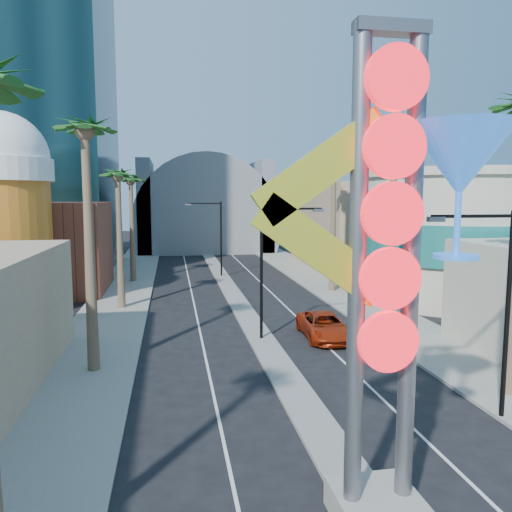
{
  "coord_description": "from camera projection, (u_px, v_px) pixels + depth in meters",
  "views": [
    {
      "loc": [
        -5.14,
        -8.43,
        8.49
      ],
      "look_at": [
        -0.25,
        20.45,
        5.01
      ],
      "focal_mm": 35.0,
      "sensor_mm": 36.0,
      "label": 1
    }
  ],
  "objects": [
    {
      "name": "streetlight_2",
      "position": [
        497.0,
        296.0,
        18.49
      ],
      "size": [
        3.45,
        0.25,
        8.0
      ],
      "color": "black",
      "rests_on": "ground"
    },
    {
      "name": "filler_east",
      "position": [
        352.0,
        226.0,
        59.17
      ],
      "size": [
        10.0,
        20.0,
        10.0
      ],
      "primitive_type": "cube",
      "color": "tan",
      "rests_on": "ground"
    },
    {
      "name": "canopy",
      "position": [
        204.0,
        223.0,
        80.09
      ],
      "size": [
        22.0,
        16.0,
        22.0
      ],
      "color": "slate",
      "rests_on": "ground"
    },
    {
      "name": "turquoise_building",
      "position": [
        451.0,
        236.0,
        41.85
      ],
      "size": [
        16.6,
        16.6,
        10.6
      ],
      "color": "#B9B29C",
      "rests_on": "ground"
    },
    {
      "name": "palm_7",
      "position": [
        334.0,
        170.0,
        43.61
      ],
      "size": [
        2.4,
        2.4,
        12.7
      ],
      "color": "brown",
      "rests_on": "ground"
    },
    {
      "name": "streetlight_1",
      "position": [
        216.0,
        231.0,
        52.52
      ],
      "size": [
        3.79,
        0.25,
        8.0
      ],
      "color": "black",
      "rests_on": "ground"
    },
    {
      "name": "palm_3",
      "position": [
        131.0,
        187.0,
        48.61
      ],
      "size": [
        2.4,
        2.4,
        11.2
      ],
      "color": "brown",
      "rests_on": "ground"
    },
    {
      "name": "palm_2",
      "position": [
        118.0,
        183.0,
        36.87
      ],
      "size": [
        2.4,
        2.4,
        11.2
      ],
      "color": "brown",
      "rests_on": "ground"
    },
    {
      "name": "beer_mug",
      "position": [
        4.0,
        206.0,
        35.73
      ],
      "size": [
        7.0,
        7.0,
        14.5
      ],
      "color": "#B16617",
      "rests_on": "ground"
    },
    {
      "name": "hotel_tower",
      "position": [
        12.0,
        45.0,
        54.42
      ],
      "size": [
        20.0,
        20.0,
        50.0
      ],
      "primitive_type": "cube",
      "color": "black",
      "rests_on": "ground"
    },
    {
      "name": "neon_sign",
      "position": [
        417.0,
        245.0,
        12.28
      ],
      "size": [
        6.53,
        2.6,
        12.55
      ],
      "color": "gray",
      "rests_on": "ground"
    },
    {
      "name": "palm_1",
      "position": [
        85.0,
        146.0,
        23.0
      ],
      "size": [
        2.4,
        2.4,
        12.7
      ],
      "color": "brown",
      "rests_on": "ground"
    },
    {
      "name": "sidewalk_west",
      "position": [
        122.0,
        295.0,
        42.79
      ],
      "size": [
        5.0,
        100.0,
        0.15
      ],
      "primitive_type": "cube",
      "color": "gray",
      "rests_on": "ground"
    },
    {
      "name": "median",
      "position": [
        228.0,
        286.0,
        47.3
      ],
      "size": [
        1.6,
        84.0,
        0.15
      ],
      "primitive_type": "cube",
      "color": "gray",
      "rests_on": "ground"
    },
    {
      "name": "sidewalk_east",
      "position": [
        334.0,
        289.0,
        45.94
      ],
      "size": [
        5.0,
        100.0,
        0.15
      ],
      "primitive_type": "cube",
      "color": "gray",
      "rests_on": "ground"
    },
    {
      "name": "palm_6",
      "position": [
        394.0,
        174.0,
        31.97
      ],
      "size": [
        2.4,
        2.4,
        11.7
      ],
      "color": "brown",
      "rests_on": "ground"
    },
    {
      "name": "brick_filler_west",
      "position": [
        48.0,
        248.0,
        44.18
      ],
      "size": [
        10.0,
        10.0,
        8.0
      ],
      "primitive_type": "cube",
      "color": "brown",
      "rests_on": "ground"
    },
    {
      "name": "red_pickup",
      "position": [
        324.0,
        326.0,
        30.02
      ],
      "size": [
        2.68,
        5.51,
        1.51
      ],
      "primitive_type": "imported",
      "rotation": [
        0.0,
        0.0,
        -0.03
      ],
      "color": "#A82A0C",
      "rests_on": "ground"
    },
    {
      "name": "streetlight_0",
      "position": [
        271.0,
        259.0,
        29.2
      ],
      "size": [
        3.79,
        0.25,
        8.0
      ],
      "color": "black",
      "rests_on": "ground"
    }
  ]
}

